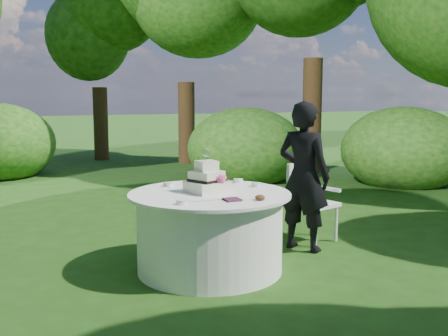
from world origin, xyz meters
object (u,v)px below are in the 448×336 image
Objects in this scene: guest at (304,176)px; table at (210,231)px; cake at (207,181)px; chair at (308,196)px; napkins at (232,200)px.

guest is 1.30m from table.
cake reaches higher than chair.
cake is 1.62m from chair.
guest reaches higher than cake.
table is 3.61× the size of cake.
table is (-0.05, 0.43, -0.39)m from napkins.
chair is (0.27, 0.32, -0.30)m from guest.
chair is at bearing 35.53° from napkins.
napkins is 1.34m from guest.
guest is at bearing 11.96° from table.
table is 1.58m from chair.
cake reaches higher than table.
table is 0.50m from cake.
guest is 1.23m from cake.
chair is (1.46, 0.58, 0.13)m from table.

